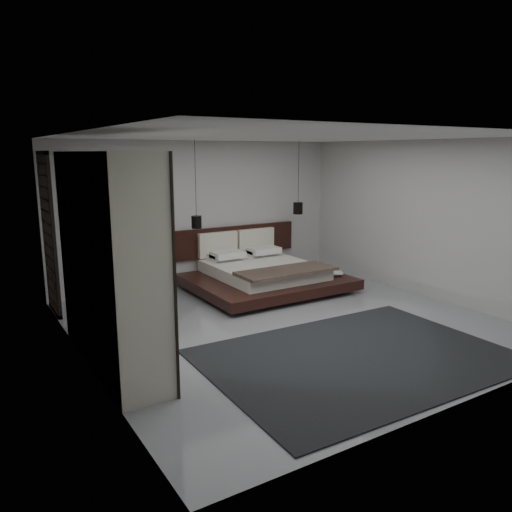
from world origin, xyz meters
TOP-DOWN VIEW (x-y plane):
  - floor at (0.00, 0.00)m, footprint 6.00×6.00m
  - ceiling at (0.00, 0.00)m, footprint 6.00×6.00m
  - wall_back at (0.00, 3.00)m, footprint 6.00×0.00m
  - wall_front at (0.00, -3.00)m, footprint 6.00×0.00m
  - wall_left at (-3.00, 0.00)m, footprint 0.00×6.00m
  - wall_right at (3.00, 0.00)m, footprint 0.00×6.00m
  - lattice_screen at (-2.95, 2.45)m, footprint 0.05×0.90m
  - bed at (0.74, 1.91)m, footprint 2.81×2.40m
  - book_lower at (1.89, 1.25)m, footprint 0.30×0.35m
  - book_upper at (1.87, 1.22)m, footprint 0.34×0.36m
  - pendant_left at (-0.42, 2.35)m, footprint 0.19×0.19m
  - pendant_right at (1.89, 2.35)m, footprint 0.20×0.20m
  - wardrobe at (-2.70, -0.05)m, footprint 0.62×2.64m
  - rug at (-0.01, -1.55)m, footprint 3.91×2.84m

SIDE VIEW (x-z plane):
  - floor at x=0.00m, z-range 0.00..0.00m
  - rug at x=-0.01m, z-range 0.00..0.02m
  - book_lower at x=1.89m, z-range 0.26..0.29m
  - bed at x=0.74m, z-range -0.25..0.83m
  - book_upper at x=1.87m, z-range 0.29..0.31m
  - wardrobe at x=-2.70m, z-range 0.00..2.59m
  - lattice_screen at x=-2.95m, z-range 0.00..2.60m
  - pendant_left at x=-0.42m, z-range 0.53..2.12m
  - wall_back at x=0.00m, z-range -1.60..4.40m
  - wall_front at x=0.00m, z-range -1.60..4.40m
  - wall_left at x=-3.00m, z-range -1.60..4.40m
  - wall_right at x=3.00m, z-range -1.60..4.40m
  - pendant_right at x=1.89m, z-range 0.70..2.18m
  - ceiling at x=0.00m, z-range 2.80..2.80m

